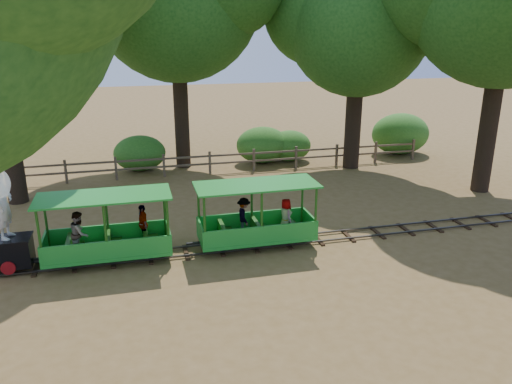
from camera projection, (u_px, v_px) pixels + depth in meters
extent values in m
plane|color=olive|center=(286.00, 243.00, 14.97)|extent=(90.00, 90.00, 0.00)
cube|color=#3F3D3A|center=(289.00, 244.00, 14.67)|extent=(22.00, 0.05, 0.05)
cube|color=#3F3D3A|center=(283.00, 237.00, 15.23)|extent=(22.00, 0.05, 0.05)
cube|color=#382314|center=(286.00, 242.00, 14.96)|extent=(0.12, 1.00, 0.05)
cube|color=#382314|center=(114.00, 260.00, 13.80)|extent=(0.12, 1.00, 0.05)
cube|color=#382314|center=(433.00, 227.00, 16.13)|extent=(0.12, 1.00, 0.05)
cube|color=black|center=(13.00, 249.00, 13.02)|extent=(0.90, 0.70, 0.55)
cube|color=black|center=(11.00, 238.00, 12.93)|extent=(0.95, 0.76, 0.04)
cylinder|color=maroon|center=(8.00, 268.00, 12.78)|extent=(0.36, 0.06, 0.36)
cylinder|color=maroon|center=(14.00, 256.00, 13.44)|extent=(0.36, 0.06, 0.36)
imported|color=silver|center=(3.00, 204.00, 12.64)|extent=(0.54, 0.74, 1.87)
cube|color=green|center=(109.00, 251.00, 13.68)|extent=(3.36, 1.28, 0.10)
cube|color=#1E5613|center=(109.00, 255.00, 13.72)|extent=(3.02, 0.49, 0.14)
cube|color=green|center=(107.00, 250.00, 13.03)|extent=(3.36, 0.06, 0.49)
cube|color=green|center=(109.00, 233.00, 14.14)|extent=(3.36, 0.06, 0.49)
cube|color=green|center=(104.00, 196.00, 13.19)|extent=(3.51, 1.43, 0.05)
cylinder|color=#1E5613|center=(40.00, 238.00, 12.52)|extent=(0.07, 0.07, 1.58)
cylinder|color=#1E5613|center=(46.00, 222.00, 13.60)|extent=(0.07, 0.07, 1.58)
cylinder|color=#1E5613|center=(168.00, 227.00, 13.27)|extent=(0.07, 0.07, 1.58)
cylinder|color=#1E5613|center=(165.00, 212.00, 14.34)|extent=(0.07, 0.07, 1.58)
cube|color=#1E5613|center=(69.00, 246.00, 13.37)|extent=(0.12, 1.09, 0.39)
cube|color=#1E5613|center=(108.00, 243.00, 13.60)|extent=(0.12, 1.09, 0.39)
cube|color=#1E5613|center=(146.00, 239.00, 13.84)|extent=(0.12, 1.09, 0.39)
cylinder|color=black|center=(67.00, 263.00, 13.15)|extent=(0.28, 0.06, 0.28)
cylinder|color=black|center=(69.00, 253.00, 13.76)|extent=(0.28, 0.06, 0.28)
cylinder|color=black|center=(150.00, 254.00, 13.65)|extent=(0.28, 0.06, 0.28)
cylinder|color=black|center=(149.00, 245.00, 14.27)|extent=(0.28, 0.06, 0.28)
imported|color=gray|center=(80.00, 233.00, 13.17)|extent=(0.52, 0.63, 1.22)
imported|color=gray|center=(143.00, 224.00, 13.93)|extent=(0.41, 0.71, 1.13)
cube|color=green|center=(257.00, 236.00, 14.66)|extent=(3.36, 1.28, 0.10)
cube|color=#1E5613|center=(257.00, 240.00, 14.70)|extent=(3.02, 0.49, 0.14)
cube|color=green|center=(262.00, 235.00, 14.01)|extent=(3.36, 0.06, 0.49)
cube|color=green|center=(252.00, 219.00, 15.12)|extent=(3.36, 0.06, 0.49)
cube|color=green|center=(257.00, 185.00, 14.17)|extent=(3.51, 1.43, 0.05)
cylinder|color=#1E5613|center=(205.00, 223.00, 13.50)|extent=(0.07, 0.07, 1.58)
cylinder|color=#1E5613|center=(199.00, 209.00, 14.57)|extent=(0.07, 0.07, 1.58)
cylinder|color=#1E5613|center=(316.00, 213.00, 14.25)|extent=(0.07, 0.07, 1.58)
cylinder|color=#1E5613|center=(302.00, 200.00, 15.32)|extent=(0.07, 0.07, 1.58)
cube|color=#1E5613|center=(223.00, 232.00, 14.35)|extent=(0.12, 1.09, 0.39)
cube|color=#1E5613|center=(257.00, 228.00, 14.58)|extent=(0.12, 1.09, 0.39)
cube|color=#1E5613|center=(289.00, 225.00, 14.82)|extent=(0.12, 1.09, 0.39)
cylinder|color=black|center=(223.00, 247.00, 14.12)|extent=(0.28, 0.06, 0.28)
cylinder|color=black|center=(219.00, 238.00, 14.74)|extent=(0.28, 0.06, 0.28)
cylinder|color=black|center=(295.00, 239.00, 14.63)|extent=(0.28, 0.06, 0.28)
cylinder|color=black|center=(288.00, 231.00, 15.24)|extent=(0.28, 0.06, 0.28)
imported|color=gray|center=(244.00, 215.00, 14.63)|extent=(0.42, 0.71, 1.07)
imported|color=gray|center=(286.00, 216.00, 14.56)|extent=(0.43, 0.58, 1.08)
cylinder|color=#2D2116|center=(10.00, 147.00, 17.86)|extent=(0.70, 0.70, 4.19)
cylinder|color=#2D2116|center=(182.00, 123.00, 22.62)|extent=(0.66, 0.66, 4.06)
cylinder|color=#2D2116|center=(178.00, 50.00, 21.62)|extent=(0.50, 0.50, 2.32)
cylinder|color=#2D2116|center=(353.00, 130.00, 22.63)|extent=(0.72, 0.72, 3.43)
cylinder|color=#2D2116|center=(356.00, 70.00, 21.78)|extent=(0.54, 0.54, 1.96)
sphere|color=#194916|center=(359.00, 24.00, 21.19)|extent=(6.19, 6.19, 6.19)
sphere|color=#194916|center=(405.00, 4.00, 20.45)|extent=(4.64, 4.64, 4.64)
sphere|color=#194916|center=(320.00, 9.00, 21.67)|extent=(4.95, 4.95, 4.95)
cylinder|color=#2D2116|center=(486.00, 140.00, 19.20)|extent=(0.68, 0.68, 4.06)
cylinder|color=#2D2116|center=(499.00, 54.00, 18.21)|extent=(0.51, 0.51, 2.32)
cube|color=brown|center=(13.00, 175.00, 20.08)|extent=(0.10, 0.10, 1.00)
cube|color=brown|center=(66.00, 172.00, 20.55)|extent=(0.10, 0.10, 1.00)
cube|color=brown|center=(116.00, 169.00, 21.01)|extent=(0.10, 0.10, 1.00)
cube|color=brown|center=(164.00, 166.00, 21.48)|extent=(0.10, 0.10, 1.00)
cube|color=brown|center=(210.00, 163.00, 21.95)|extent=(0.10, 0.10, 1.00)
cube|color=brown|center=(254.00, 160.00, 22.42)|extent=(0.10, 0.10, 1.00)
cube|color=brown|center=(296.00, 157.00, 22.88)|extent=(0.10, 0.10, 1.00)
cube|color=brown|center=(337.00, 155.00, 23.35)|extent=(0.10, 0.10, 1.00)
cube|color=brown|center=(376.00, 152.00, 23.82)|extent=(0.10, 0.10, 1.00)
cube|color=brown|center=(413.00, 150.00, 24.28)|extent=(0.10, 0.10, 1.00)
cube|color=brown|center=(232.00, 155.00, 22.09)|extent=(18.00, 0.06, 0.08)
cube|color=brown|center=(232.00, 162.00, 22.20)|extent=(18.00, 0.06, 0.08)
ellipsoid|color=#2D6B1E|center=(140.00, 153.00, 22.36)|extent=(2.31, 1.77, 1.60)
ellipsoid|color=#2D6B1E|center=(262.00, 145.00, 23.67)|extent=(2.49, 1.91, 1.72)
ellipsoid|color=#2D6B1E|center=(289.00, 146.00, 24.02)|extent=(2.14, 1.65, 1.48)
ellipsoid|color=#2D6B1E|center=(400.00, 134.00, 25.32)|extent=(2.99, 2.30, 2.07)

